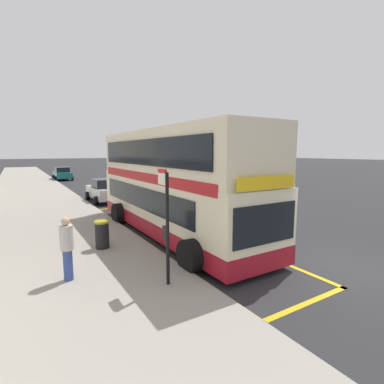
# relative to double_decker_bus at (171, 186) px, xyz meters

# --- Properties ---
(ground_plane) EXTENTS (260.00, 260.00, 0.00)m
(ground_plane) POSITION_rel_double_decker_bus_xyz_m (2.46, 25.49, -2.07)
(ground_plane) COLOR #28282B
(pavement_near) EXTENTS (6.00, 76.00, 0.14)m
(pavement_near) POSITION_rel_double_decker_bus_xyz_m (-4.54, 25.49, -2.00)
(pavement_near) COLOR gray
(pavement_near) RESTS_ON ground
(double_decker_bus) EXTENTS (3.29, 10.93, 4.40)m
(double_decker_bus) POSITION_rel_double_decker_bus_xyz_m (0.00, 0.00, 0.00)
(double_decker_bus) COLOR beige
(double_decker_bus) RESTS_ON ground
(bus_bay_markings) EXTENTS (3.09, 13.94, 0.01)m
(bus_bay_markings) POSITION_rel_double_decker_bus_xyz_m (0.00, 0.04, -2.06)
(bus_bay_markings) COLOR gold
(bus_bay_markings) RESTS_ON ground
(bus_stop_sign) EXTENTS (0.09, 0.51, 2.95)m
(bus_stop_sign) POSITION_rel_double_decker_bus_xyz_m (-2.46, -4.43, -0.22)
(bus_stop_sign) COLOR black
(bus_stop_sign) RESTS_ON pavement_near
(parked_car_teal_distant) EXTENTS (2.09, 4.20, 1.62)m
(parked_car_teal_distant) POSITION_rel_double_decker_bus_xyz_m (-0.61, 28.46, -1.27)
(parked_car_teal_distant) COLOR #196066
(parked_car_teal_distant) RESTS_ON ground
(parked_car_silver_across) EXTENTS (2.09, 4.20, 1.62)m
(parked_car_silver_across) POSITION_rel_double_decker_bus_xyz_m (-0.26, 9.83, -1.27)
(parked_car_silver_across) COLOR #B2B5BA
(parked_car_silver_across) RESTS_ON ground
(pedestrian_waiting_near_sign) EXTENTS (0.34, 0.34, 1.71)m
(pedestrian_waiting_near_sign) POSITION_rel_double_decker_bus_xyz_m (-4.60, -2.90, -0.99)
(pedestrian_waiting_near_sign) COLOR #33478C
(pedestrian_waiting_near_sign) RESTS_ON pavement_near
(litter_bin) EXTENTS (0.50, 0.50, 0.99)m
(litter_bin) POSITION_rel_double_decker_bus_xyz_m (-3.17, -0.76, -1.43)
(litter_bin) COLOR black
(litter_bin) RESTS_ON pavement_near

